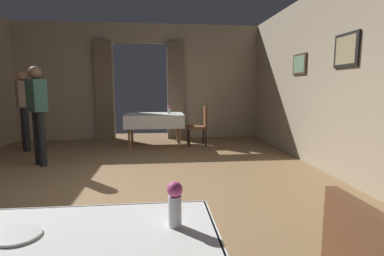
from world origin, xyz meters
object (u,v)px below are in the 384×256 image
object	(u,v)px
flower_vase_near	(175,202)
flower_vase_mid	(169,109)
person_diner_standing_aside	(37,107)
dining_table_mid	(155,118)
person_waiter_by_doorway	(23,103)
plate_mid_b	(133,114)
chair_mid_right	(200,124)
plate_near_b	(18,235)

from	to	relation	value
flower_vase_near	flower_vase_mid	bearing A→B (deg)	88.56
person_diner_standing_aside	dining_table_mid	bearing A→B (deg)	39.05
person_waiter_by_doorway	dining_table_mid	bearing A→B (deg)	6.28
dining_table_mid	flower_vase_mid	xyz separation A→B (m)	(0.34, 0.03, 0.20)
plate_mid_b	person_waiter_by_doorway	bearing A→B (deg)	-172.40
flower_vase_near	person_diner_standing_aside	bearing A→B (deg)	117.87
dining_table_mid	person_diner_standing_aside	size ratio (longest dim) A/B	0.79
flower_vase_mid	flower_vase_near	bearing A→B (deg)	-91.44
flower_vase_mid	chair_mid_right	bearing A→B (deg)	-10.78
chair_mid_right	plate_near_b	xyz separation A→B (m)	(-1.52, -5.61, 0.24)
plate_near_b	person_diner_standing_aside	bearing A→B (deg)	110.21
flower_vase_near	person_diner_standing_aside	distance (m)	4.63
flower_vase_near	person_waiter_by_doorway	world-z (taller)	person_waiter_by_doorway
dining_table_mid	plate_near_b	bearing A→B (deg)	-94.55
flower_vase_near	plate_mid_b	distance (m)	5.73
chair_mid_right	plate_near_b	size ratio (longest dim) A/B	5.12
chair_mid_right	flower_vase_mid	size ratio (longest dim) A/B	4.90
plate_mid_b	person_waiter_by_doorway	distance (m)	2.30
dining_table_mid	plate_mid_b	size ratio (longest dim) A/B	6.74
flower_vase_mid	person_diner_standing_aside	size ratio (longest dim) A/B	0.11
chair_mid_right	plate_near_b	world-z (taller)	chair_mid_right
chair_mid_right	flower_vase_mid	bearing A→B (deg)	169.22
plate_mid_b	plate_near_b	bearing A→B (deg)	-89.57
plate_near_b	flower_vase_mid	size ratio (longest dim) A/B	0.96
flower_vase_mid	plate_mid_b	size ratio (longest dim) A/B	0.94
chair_mid_right	plate_near_b	distance (m)	5.82
flower_vase_near	plate_near_b	world-z (taller)	flower_vase_near
dining_table_mid	flower_vase_near	distance (m)	5.70
flower_vase_mid	dining_table_mid	bearing A→B (deg)	-175.20
flower_vase_near	flower_vase_mid	size ratio (longest dim) A/B	1.08
person_waiter_by_doorway	plate_near_b	bearing A→B (deg)	-66.93
chair_mid_right	plate_mid_b	world-z (taller)	chair_mid_right
plate_near_b	plate_mid_b	distance (m)	5.72
plate_near_b	flower_vase_mid	distance (m)	5.80
plate_near_b	person_waiter_by_doorway	xyz separation A→B (m)	(-2.31, 5.41, 0.27)
chair_mid_right	flower_vase_mid	xyz separation A→B (m)	(-0.72, 0.14, 0.34)
chair_mid_right	flower_vase_mid	world-z (taller)	flower_vase_mid
dining_table_mid	plate_near_b	size ratio (longest dim) A/B	7.45
dining_table_mid	flower_vase_near	bearing A→B (deg)	-88.05
chair_mid_right	flower_vase_near	xyz separation A→B (m)	(-0.87, -5.58, 0.34)
dining_table_mid	flower_vase_mid	size ratio (longest dim) A/B	7.13
chair_mid_right	person_diner_standing_aside	world-z (taller)	person_diner_standing_aside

